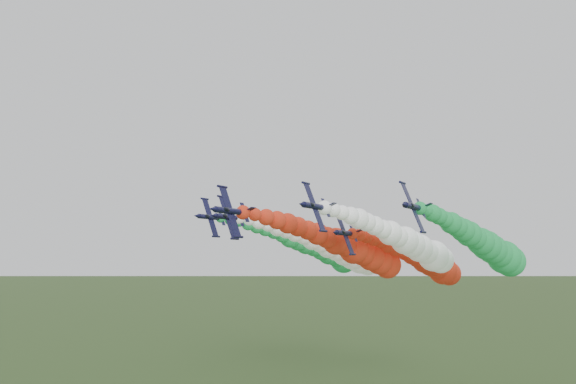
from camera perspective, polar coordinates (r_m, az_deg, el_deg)
name	(u,v)px	position (r m, az deg, el deg)	size (l,w,h in m)	color
jet_lead	(353,249)	(118.85, 6.60, -5.81)	(10.23, 61.36, 16.09)	#111135
jet_inner_left	(339,250)	(136.22, 5.16, -5.91)	(10.30, 61.43, 16.16)	#111135
jet_inner_right	(413,245)	(125.50, 12.54, -5.28)	(10.22, 61.35, 16.08)	#111135
jet_outer_left	(316,248)	(148.44, 2.87, -5.69)	(10.93, 62.06, 16.79)	#111135
jet_outer_right	(489,247)	(128.06, 19.75, -5.32)	(10.66, 61.79, 16.52)	#111135
jet_trail	(425,262)	(142.86, 13.78, -6.89)	(10.24, 61.37, 16.10)	#111135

